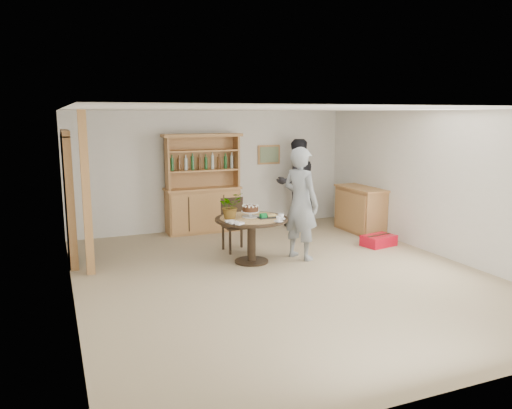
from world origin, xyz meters
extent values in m
plane|color=tan|center=(0.00, 0.00, 0.00)|extent=(7.00, 7.00, 0.00)
cube|color=white|center=(0.00, 3.50, 1.25)|extent=(6.00, 0.04, 2.50)
cube|color=white|center=(0.00, -3.50, 1.25)|extent=(6.00, 0.04, 2.50)
cube|color=white|center=(-3.00, 0.00, 1.25)|extent=(0.04, 7.00, 2.50)
cube|color=white|center=(3.00, 0.00, 1.25)|extent=(0.04, 7.00, 2.50)
cube|color=white|center=(0.00, 0.00, 2.50)|extent=(6.00, 7.00, 0.04)
cube|color=tan|center=(1.30, 3.47, 1.55)|extent=(0.52, 0.03, 0.42)
cube|color=#59724C|center=(1.30, 3.45, 1.55)|extent=(0.44, 0.02, 0.34)
cube|color=black|center=(-2.94, 2.00, 1.05)|extent=(0.10, 0.90, 2.10)
cube|color=tan|center=(-2.92, 1.50, 1.05)|extent=(0.12, 0.10, 2.10)
cube|color=tan|center=(-2.92, 2.50, 1.05)|extent=(0.12, 0.10, 2.10)
cube|color=tan|center=(-2.92, 2.00, 2.13)|extent=(0.12, 1.10, 0.10)
cube|color=tan|center=(-2.70, 1.20, 1.25)|extent=(0.12, 0.12, 2.50)
cube|color=tan|center=(-0.30, 3.24, 0.45)|extent=(1.50, 0.50, 0.90)
cube|color=tan|center=(-0.30, 3.24, 0.92)|extent=(1.56, 0.54, 0.04)
cube|color=tan|center=(-0.30, 3.34, 1.47)|extent=(1.50, 0.04, 1.06)
cube|color=tan|center=(-1.03, 3.19, 1.47)|extent=(0.04, 0.34, 1.06)
cube|color=tan|center=(0.43, 3.19, 1.47)|extent=(0.04, 0.34, 1.06)
cube|color=tan|center=(-0.30, 3.19, 1.30)|extent=(1.44, 0.32, 0.03)
cube|color=tan|center=(-0.30, 3.19, 1.70)|extent=(1.44, 0.32, 0.03)
cube|color=tan|center=(-0.30, 3.19, 2.01)|extent=(1.62, 0.40, 0.06)
cylinder|color=#194C1E|center=(-0.86, 3.19, 1.46)|extent=(0.07, 0.07, 0.28)
cylinder|color=#4C2D14|center=(-0.70, 3.19, 1.46)|extent=(0.07, 0.07, 0.28)
cylinder|color=#B2BFB2|center=(-0.54, 3.19, 1.46)|extent=(0.07, 0.07, 0.28)
cylinder|color=#194C1E|center=(-0.38, 3.19, 1.46)|extent=(0.07, 0.07, 0.28)
cylinder|color=#4C2D14|center=(-0.22, 3.19, 1.46)|extent=(0.07, 0.07, 0.28)
cylinder|color=#B2BFB2|center=(-0.06, 3.19, 1.46)|extent=(0.07, 0.07, 0.28)
cylinder|color=#194C1E|center=(0.10, 3.19, 1.46)|extent=(0.07, 0.07, 0.28)
cylinder|color=#4C2D14|center=(0.26, 3.19, 1.46)|extent=(0.07, 0.07, 0.28)
cube|color=tan|center=(2.74, 2.00, 0.45)|extent=(0.50, 1.20, 0.90)
cube|color=tan|center=(2.74, 2.00, 0.92)|extent=(0.54, 1.26, 0.04)
cylinder|color=black|center=(-0.18, 0.83, 0.73)|extent=(1.20, 1.20, 0.04)
cylinder|color=black|center=(-0.18, 0.83, 0.36)|extent=(0.14, 0.14, 0.70)
cylinder|color=black|center=(-0.18, 0.83, 0.01)|extent=(0.56, 0.56, 0.03)
cylinder|color=tan|center=(-0.18, 0.83, 0.76)|extent=(1.04, 1.04, 0.01)
cube|color=black|center=(-0.18, 1.58, 0.45)|extent=(0.43, 0.43, 0.04)
cube|color=black|center=(-0.18, 1.77, 0.70)|extent=(0.42, 0.04, 0.46)
cube|color=black|center=(-0.18, 1.77, 0.92)|extent=(0.42, 0.05, 0.05)
cube|color=black|center=(-0.35, 1.40, 0.22)|extent=(0.04, 0.04, 0.44)
cube|color=black|center=(0.01, 1.41, 0.22)|extent=(0.04, 0.04, 0.44)
cube|color=black|center=(-0.36, 1.76, 0.22)|extent=(0.04, 0.04, 0.44)
cube|color=black|center=(0.00, 1.77, 0.22)|extent=(0.04, 0.04, 0.44)
cylinder|color=white|center=(-0.18, 0.88, 0.77)|extent=(0.28, 0.28, 0.01)
cylinder|color=white|center=(-0.18, 0.88, 0.81)|extent=(0.05, 0.05, 0.08)
cylinder|color=white|center=(-0.18, 0.88, 0.85)|extent=(0.30, 0.30, 0.01)
cylinder|color=#4B2415|center=(-0.18, 0.88, 0.90)|extent=(0.26, 0.26, 0.09)
cylinder|color=white|center=(-0.18, 0.88, 0.95)|extent=(0.08, 0.08, 0.01)
sphere|color=white|center=(-0.06, 0.88, 0.95)|extent=(0.04, 0.04, 0.04)
sphere|color=white|center=(-0.07, 0.94, 0.95)|extent=(0.04, 0.04, 0.04)
sphere|color=white|center=(-0.12, 0.99, 0.95)|extent=(0.04, 0.04, 0.04)
sphere|color=white|center=(-0.18, 1.00, 0.95)|extent=(0.04, 0.04, 0.04)
sphere|color=white|center=(-0.24, 0.99, 0.95)|extent=(0.04, 0.04, 0.04)
sphere|color=white|center=(-0.28, 0.94, 0.95)|extent=(0.04, 0.04, 0.04)
sphere|color=white|center=(-0.30, 0.88, 0.95)|extent=(0.04, 0.04, 0.04)
sphere|color=white|center=(-0.28, 0.82, 0.95)|extent=(0.04, 0.04, 0.04)
sphere|color=white|center=(-0.24, 0.78, 0.95)|extent=(0.04, 0.04, 0.04)
sphere|color=white|center=(-0.18, 0.76, 0.95)|extent=(0.04, 0.04, 0.04)
sphere|color=white|center=(-0.12, 0.78, 0.95)|extent=(0.04, 0.04, 0.04)
sphere|color=white|center=(-0.07, 0.82, 0.95)|extent=(0.04, 0.04, 0.04)
imported|color=#3F7233|center=(-0.53, 0.88, 0.97)|extent=(0.47, 0.44, 0.42)
cube|color=black|center=(0.04, 0.71, 0.77)|extent=(0.30, 0.20, 0.01)
cube|color=#0D7930|center=(-0.02, 0.71, 0.80)|extent=(0.10, 0.10, 0.06)
cube|color=#0D7930|center=(-0.02, 0.71, 0.83)|extent=(0.11, 0.02, 0.01)
cylinder|color=white|center=(0.22, 0.55, 0.76)|extent=(0.15, 0.15, 0.01)
imported|color=white|center=(0.22, 0.55, 0.81)|extent=(0.10, 0.10, 0.08)
cylinder|color=white|center=(0.10, 0.38, 0.76)|extent=(0.15, 0.15, 0.01)
imported|color=white|center=(0.10, 0.38, 0.81)|extent=(0.08, 0.08, 0.07)
cube|color=white|center=(-0.63, 0.63, 0.78)|extent=(0.14, 0.08, 0.03)
cube|color=white|center=(-0.60, 0.51, 0.78)|extent=(0.16, 0.11, 0.03)
cube|color=white|center=(-0.54, 0.41, 0.78)|extent=(0.16, 0.14, 0.03)
imported|color=gray|center=(0.67, 0.73, 0.95)|extent=(0.69, 0.82, 1.90)
imported|color=black|center=(1.75, 3.00, 0.95)|extent=(0.95, 0.75, 1.91)
cube|color=red|center=(2.42, 0.90, 0.10)|extent=(0.67, 0.51, 0.20)
cube|color=black|center=(2.42, 0.90, 0.20)|extent=(0.56, 0.15, 0.01)
camera|label=1|loc=(-3.16, -6.60, 2.43)|focal=35.00mm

